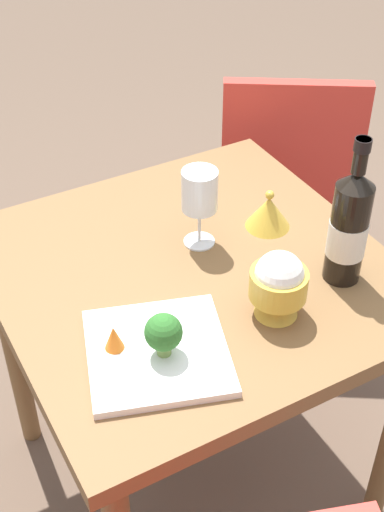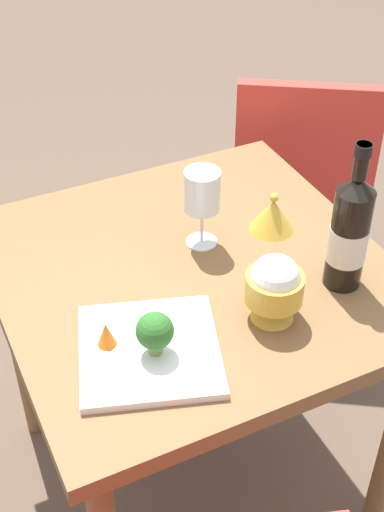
{
  "view_description": "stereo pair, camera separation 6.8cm",
  "coord_description": "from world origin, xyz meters",
  "px_view_note": "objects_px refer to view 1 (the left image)",
  "views": [
    {
      "loc": [
        -0.55,
        -0.99,
        1.67
      ],
      "look_at": [
        0.0,
        0.0,
        0.76
      ],
      "focal_mm": 49.93,
      "sensor_mm": 36.0,
      "label": 1
    },
    {
      "loc": [
        -0.49,
        -1.03,
        1.67
      ],
      "look_at": [
        0.0,
        0.0,
        0.76
      ],
      "focal_mm": 49.93,
      "sensor_mm": 36.0,
      "label": 2
    }
  ],
  "objects_px": {
    "wine_bottle": "(349,227)",
    "serving_plate": "(157,352)",
    "chair_by_wall": "(287,170)",
    "carrot_garnish_left": "(114,338)",
    "rice_bowl": "(278,284)",
    "broccoli_floret": "(163,333)",
    "wine_glass": "(200,193)",
    "rice_bowl_lid": "(268,212)"
  },
  "relations": [
    {
      "from": "broccoli_floret",
      "to": "carrot_garnish_left",
      "type": "relative_size",
      "value": 1.7
    },
    {
      "from": "chair_by_wall",
      "to": "carrot_garnish_left",
      "type": "distance_m",
      "value": 1.06
    },
    {
      "from": "wine_bottle",
      "to": "carrot_garnish_left",
      "type": "xyz_separation_m",
      "value": [
        -0.49,
        0.02,
        -0.08
      ]
    },
    {
      "from": "rice_bowl_lid",
      "to": "wine_glass",
      "type": "bearing_deg",
      "value": 172.45
    },
    {
      "from": "rice_bowl_lid",
      "to": "wine_bottle",
      "type": "bearing_deg",
      "value": -80.99
    },
    {
      "from": "chair_by_wall",
      "to": "serving_plate",
      "type": "relative_size",
      "value": 2.7
    },
    {
      "from": "chair_by_wall",
      "to": "serving_plate",
      "type": "bearing_deg",
      "value": -107.18
    },
    {
      "from": "wine_glass",
      "to": "serving_plate",
      "type": "relative_size",
      "value": 0.57
    },
    {
      "from": "serving_plate",
      "to": "carrot_garnish_left",
      "type": "distance_m",
      "value": 0.08
    },
    {
      "from": "chair_by_wall",
      "to": "carrot_garnish_left",
      "type": "xyz_separation_m",
      "value": [
        -0.83,
        -0.62,
        0.24
      ]
    },
    {
      "from": "rice_bowl_lid",
      "to": "broccoli_floret",
      "type": "height_order",
      "value": "broccoli_floret"
    },
    {
      "from": "chair_by_wall",
      "to": "wine_glass",
      "type": "bearing_deg",
      "value": -110.82
    },
    {
      "from": "wine_glass",
      "to": "carrot_garnish_left",
      "type": "bearing_deg",
      "value": -143.96
    },
    {
      "from": "rice_bowl",
      "to": "broccoli_floret",
      "type": "height_order",
      "value": "rice_bowl"
    },
    {
      "from": "rice_bowl",
      "to": "broccoli_floret",
      "type": "distance_m",
      "value": 0.24
    },
    {
      "from": "rice_bowl_lid",
      "to": "carrot_garnish_left",
      "type": "distance_m",
      "value": 0.5
    },
    {
      "from": "rice_bowl",
      "to": "serving_plate",
      "type": "distance_m",
      "value": 0.26
    },
    {
      "from": "serving_plate",
      "to": "broccoli_floret",
      "type": "bearing_deg",
      "value": -66.39
    },
    {
      "from": "rice_bowl_lid",
      "to": "serving_plate",
      "type": "bearing_deg",
      "value": -149.3
    },
    {
      "from": "chair_by_wall",
      "to": "rice_bowl",
      "type": "xyz_separation_m",
      "value": [
        -0.52,
        -0.67,
        0.27
      ]
    },
    {
      "from": "wine_bottle",
      "to": "chair_by_wall",
      "type": "bearing_deg",
      "value": 62.26
    },
    {
      "from": "chair_by_wall",
      "to": "rice_bowl",
      "type": "relative_size",
      "value": 6.0
    },
    {
      "from": "serving_plate",
      "to": "broccoli_floret",
      "type": "distance_m",
      "value": 0.06
    },
    {
      "from": "wine_glass",
      "to": "broccoli_floret",
      "type": "distance_m",
      "value": 0.36
    },
    {
      "from": "chair_by_wall",
      "to": "rice_bowl_lid",
      "type": "bearing_deg",
      "value": -99.09
    },
    {
      "from": "rice_bowl",
      "to": "serving_plate",
      "type": "relative_size",
      "value": 0.45
    },
    {
      "from": "wine_bottle",
      "to": "carrot_garnish_left",
      "type": "height_order",
      "value": "wine_bottle"
    },
    {
      "from": "rice_bowl",
      "to": "rice_bowl_lid",
      "type": "height_order",
      "value": "rice_bowl"
    },
    {
      "from": "wine_glass",
      "to": "rice_bowl_lid",
      "type": "height_order",
      "value": "wine_glass"
    },
    {
      "from": "wine_glass",
      "to": "serving_plate",
      "type": "height_order",
      "value": "wine_glass"
    },
    {
      "from": "chair_by_wall",
      "to": "broccoli_floret",
      "type": "xyz_separation_m",
      "value": [
        -0.76,
        -0.68,
        0.26
      ]
    },
    {
      "from": "chair_by_wall",
      "to": "broccoli_floret",
      "type": "distance_m",
      "value": 1.05
    },
    {
      "from": "wine_bottle",
      "to": "broccoli_floret",
      "type": "distance_m",
      "value": 0.43
    },
    {
      "from": "rice_bowl",
      "to": "wine_glass",
      "type": "bearing_deg",
      "value": 94.1
    },
    {
      "from": "chair_by_wall",
      "to": "rice_bowl",
      "type": "bearing_deg",
      "value": -95.54
    },
    {
      "from": "rice_bowl_lid",
      "to": "carrot_garnish_left",
      "type": "bearing_deg",
      "value": -157.12
    },
    {
      "from": "rice_bowl",
      "to": "rice_bowl_lid",
      "type": "bearing_deg",
      "value": 59.53
    },
    {
      "from": "chair_by_wall",
      "to": "serving_plate",
      "type": "distance_m",
      "value": 1.03
    },
    {
      "from": "chair_by_wall",
      "to": "serving_plate",
      "type": "xyz_separation_m",
      "value": [
        -0.77,
        -0.66,
        0.21
      ]
    },
    {
      "from": "wine_bottle",
      "to": "serving_plate",
      "type": "bearing_deg",
      "value": -177.86
    },
    {
      "from": "wine_glass",
      "to": "carrot_garnish_left",
      "type": "xyz_separation_m",
      "value": [
        -0.3,
        -0.21,
        -0.09
      ]
    },
    {
      "from": "broccoli_floret",
      "to": "wine_bottle",
      "type": "bearing_deg",
      "value": 4.17
    }
  ]
}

